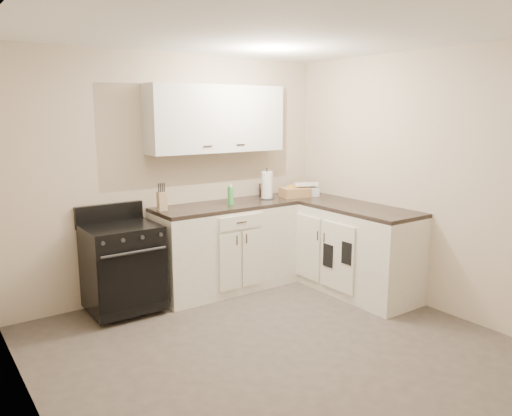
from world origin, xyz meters
TOP-DOWN VIEW (x-y plane):
  - floor at (0.00, 0.00)m, footprint 3.60×3.60m
  - ceiling at (0.00, 0.00)m, footprint 3.60×3.60m
  - wall_back at (0.00, 1.80)m, footprint 3.60×0.00m
  - wall_right at (1.80, 0.00)m, footprint 0.00×3.60m
  - wall_left at (-1.80, 0.00)m, footprint 0.00×3.60m
  - wall_front at (0.00, -1.80)m, footprint 3.60×0.00m
  - base_cabinets_back at (0.43, 1.50)m, footprint 1.55×0.60m
  - base_cabinets_right at (1.50, 0.85)m, footprint 0.60×1.90m
  - countertop_back at (0.43, 1.50)m, footprint 1.55×0.60m
  - countertop_right at (1.50, 0.85)m, footprint 0.60×1.90m
  - upper_cabinets at (0.43, 1.65)m, footprint 1.55×0.30m
  - stove at (-0.74, 1.48)m, footprint 0.67×0.57m
  - knife_block at (-0.27, 1.57)m, footprint 0.09×0.08m
  - paper_towel at (1.00, 1.52)m, footprint 0.15×0.15m
  - soap_bottle at (0.46, 1.45)m, footprint 0.08×0.08m
  - picture_frame at (1.12, 1.75)m, footprint 0.12×0.05m
  - wicker_basket at (1.34, 1.44)m, footprint 0.36×0.28m
  - countertop_grill at (1.51, 1.45)m, footprint 0.35×0.34m
  - oven_mitt_near at (1.18, 0.42)m, footprint 0.02×0.13m
  - oven_mitt_far at (1.18, 0.68)m, footprint 0.02×0.14m

SIDE VIEW (x-z plane):
  - floor at x=0.00m, z-range 0.00..0.00m
  - oven_mitt_far at x=1.18m, z-range 0.32..0.56m
  - base_cabinets_back at x=0.43m, z-range 0.00..0.90m
  - base_cabinets_right at x=1.50m, z-range 0.00..0.90m
  - stove at x=-0.74m, z-range 0.06..0.86m
  - oven_mitt_near at x=1.18m, z-range 0.41..0.64m
  - countertop_back at x=0.43m, z-range 0.90..0.94m
  - countertop_right at x=1.50m, z-range 0.90..0.94m
  - countertop_grill at x=1.51m, z-range 0.94..1.04m
  - wicker_basket at x=1.34m, z-range 0.94..1.05m
  - picture_frame at x=1.12m, z-range 0.94..1.08m
  - knife_block at x=-0.27m, z-range 0.94..1.13m
  - soap_bottle at x=0.46m, z-range 0.94..1.13m
  - paper_towel at x=1.00m, z-range 0.94..1.25m
  - wall_back at x=0.00m, z-range -0.55..3.05m
  - wall_right at x=1.80m, z-range -0.55..3.05m
  - wall_left at x=-1.80m, z-range -0.55..3.05m
  - wall_front at x=0.00m, z-range -0.55..3.05m
  - upper_cabinets at x=0.43m, z-range 1.49..2.19m
  - ceiling at x=0.00m, z-range 2.50..2.50m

